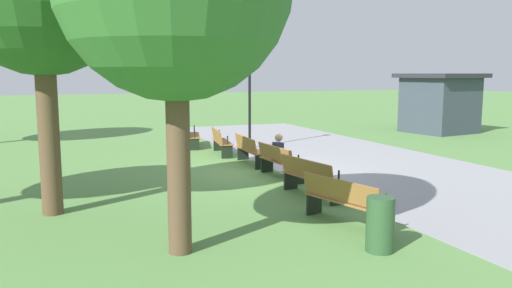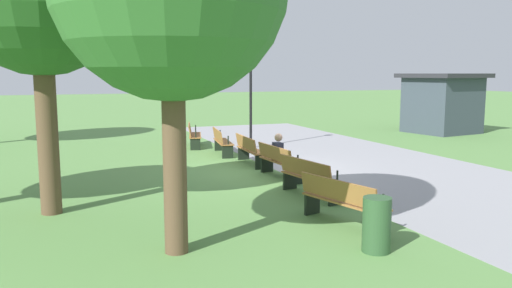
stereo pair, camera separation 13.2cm
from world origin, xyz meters
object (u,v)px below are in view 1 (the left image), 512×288
object	(u,v)px
bench_5	(344,200)
lamp_post	(250,68)
trash_bin	(380,224)
person_seated	(281,154)
bench_1	(221,141)
bench_2	(249,149)
bench_4	(310,176)
kiosk	(440,102)
bench_3	(279,161)
bench_0	(192,135)

from	to	relation	value
bench_5	lamp_post	xyz separation A→B (m)	(-9.96, 1.95, 2.55)
bench_5	trash_bin	xyz separation A→B (m)	(1.44, -0.23, -0.04)
person_seated	trash_bin	distance (m)	6.13
lamp_post	bench_5	bearing A→B (deg)	-11.09
bench_1	bench_5	distance (m)	8.89
bench_2	bench_5	bearing A→B (deg)	-2.86
bench_2	person_seated	distance (m)	2.07
bench_2	trash_bin	world-z (taller)	bench_2
bench_4	kiosk	size ratio (longest dim) A/B	0.53
bench_1	bench_2	bearing A→B (deg)	14.43
bench_3	trash_bin	world-z (taller)	bench_3
lamp_post	bench_2	bearing A→B (deg)	-21.21
bench_4	person_seated	size ratio (longest dim) A/B	1.63
bench_0	kiosk	bearing A→B (deg)	106.02
bench_3	lamp_post	bearing A→B (deg)	164.07
bench_1	person_seated	bearing A→B (deg)	13.48
trash_bin	kiosk	world-z (taller)	kiosk
bench_0	bench_3	world-z (taller)	same
trash_bin	kiosk	xyz separation A→B (m)	(-12.85, 12.47, 1.00)
bench_5	person_seated	xyz separation A→B (m)	(-4.59, 0.81, 0.16)
bench_0	bench_3	bearing A→B (deg)	20.22
bench_3	kiosk	bearing A→B (deg)	118.21
kiosk	bench_2	bearing A→B (deg)	-76.62
lamp_post	bench_3	bearing A→B (deg)	-13.03
bench_4	trash_bin	distance (m)	3.70
bench_0	trash_bin	distance (m)	12.52
person_seated	trash_bin	size ratio (longest dim) A/B	1.35
trash_bin	bench_4	bearing A→B (deg)	169.54
bench_4	bench_3	bearing A→B (deg)	165.57
bench_2	lamp_post	distance (m)	4.37
bench_5	bench_2	bearing A→B (deg)	159.78
bench_0	person_seated	size ratio (longest dim) A/B	1.64
bench_2	lamp_post	xyz separation A→B (m)	(-3.31, 1.28, 2.55)
bench_0	trash_bin	xyz separation A→B (m)	(12.51, -0.23, -0.04)
bench_1	person_seated	distance (m)	4.30
lamp_post	bench_1	bearing A→B (deg)	-54.34
bench_3	bench_5	world-z (taller)	same
bench_3	kiosk	distance (m)	13.56
bench_1	trash_bin	size ratio (longest dim) A/B	2.21
lamp_post	trash_bin	bearing A→B (deg)	-10.81
bench_1	bench_3	size ratio (longest dim) A/B	1.01
person_seated	lamp_post	world-z (taller)	lamp_post
person_seated	lamp_post	xyz separation A→B (m)	(-5.37, 1.15, 2.40)
lamp_post	bench_0	bearing A→B (deg)	-119.60
person_seated	kiosk	distance (m)	13.34
bench_1	bench_5	size ratio (longest dim) A/B	1.00
bench_5	person_seated	distance (m)	4.67
lamp_post	kiosk	xyz separation A→B (m)	(-1.44, 10.30, -1.59)
trash_bin	bench_2	bearing A→B (deg)	173.69
bench_4	lamp_post	xyz separation A→B (m)	(-7.77, 1.51, 2.55)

